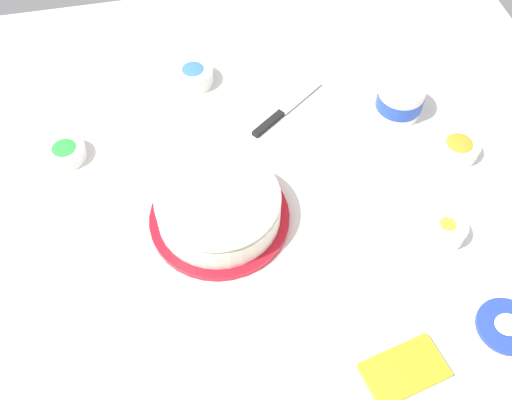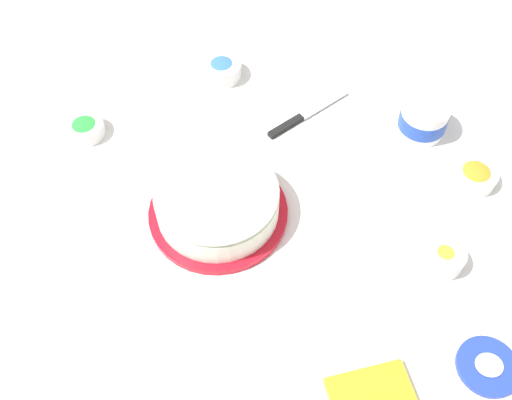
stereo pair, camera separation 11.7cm
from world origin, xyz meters
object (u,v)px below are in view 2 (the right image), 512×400
frosting_tub_lid (488,366)px  sprinkle_bowl_orange (475,175)px  sprinkle_bowl_green (85,128)px  sprinkle_bowl_yellow (443,257)px  frosted_cake (217,201)px  sprinkle_bowl_blue (222,69)px  candy_box_lower (370,393)px  frosting_tub (424,118)px  spreading_knife (302,117)px

frosting_tub_lid → sprinkle_bowl_orange: sprinkle_bowl_orange is taller
sprinkle_bowl_green → sprinkle_bowl_yellow: bearing=-26.3°
frosted_cake → sprinkle_bowl_blue: frosted_cake is taller
sprinkle_bowl_green → candy_box_lower: size_ratio=0.63×
frosting_tub_lid → candy_box_lower: candy_box_lower is taller
frosting_tub → frosting_tub_lid: (0.01, -0.56, -0.04)m
sprinkle_bowl_blue → candy_box_lower: 0.84m
sprinkle_bowl_blue → sprinkle_bowl_orange: bearing=-32.8°
sprinkle_bowl_orange → candy_box_lower: size_ratio=0.67×
sprinkle_bowl_yellow → candy_box_lower: sprinkle_bowl_yellow is taller
sprinkle_bowl_green → candy_box_lower: bearing=-47.6°
frosted_cake → spreading_knife: bearing=53.7°
sprinkle_bowl_blue → spreading_knife: bearing=-39.1°
sprinkle_bowl_orange → sprinkle_bowl_blue: bearing=147.2°
frosted_cake → sprinkle_bowl_yellow: size_ratio=3.52×
frosting_tub_lid → sprinkle_bowl_orange: (0.08, 0.41, 0.01)m
frosted_cake → candy_box_lower: 0.46m
candy_box_lower → sprinkle_bowl_blue: bearing=95.6°
frosted_cake → candy_box_lower: bearing=-55.8°
frosted_cake → spreading_knife: size_ratio=1.42×
sprinkle_bowl_blue → candy_box_lower: (0.25, -0.80, -0.01)m
spreading_knife → sprinkle_bowl_orange: size_ratio=2.14×
sprinkle_bowl_orange → candy_box_lower: sprinkle_bowl_orange is taller
sprinkle_bowl_yellow → frosting_tub: bearing=85.3°
frosted_cake → sprinkle_bowl_green: (-0.30, 0.23, -0.03)m
frosting_tub_lid → spreading_knife: 0.67m
sprinkle_bowl_green → frosting_tub: bearing=-1.3°
frosting_tub → sprinkle_bowl_yellow: frosting_tub is taller
frosting_tub → sprinkle_bowl_green: bearing=178.7°
candy_box_lower → frosted_cake: bearing=112.3°
frosting_tub_lid → sprinkle_bowl_yellow: 0.21m
frosting_tub → frosted_cake: bearing=-154.9°
spreading_knife → candy_box_lower: (0.06, -0.65, 0.00)m
frosted_cake → sprinkle_bowl_yellow: (0.44, -0.13, -0.02)m
frosted_cake → sprinkle_bowl_orange: frosted_cake is taller
frosting_tub_lid → candy_box_lower: (-0.21, -0.04, 0.00)m
sprinkle_bowl_orange → sprinkle_bowl_yellow: bearing=-119.7°
sprinkle_bowl_yellow → sprinkle_bowl_green: (-0.74, 0.37, -0.01)m
frosted_cake → sprinkle_bowl_yellow: 0.46m
sprinkle_bowl_blue → frosted_cake: bearing=-91.1°
sprinkle_bowl_green → sprinkle_bowl_blue: bearing=30.1°
frosting_tub_lid → sprinkle_bowl_yellow: (-0.04, 0.21, 0.02)m
sprinkle_bowl_yellow → spreading_knife: bearing=121.4°
sprinkle_bowl_yellow → candy_box_lower: bearing=-125.3°
candy_box_lower → frosting_tub: bearing=59.2°
frosting_tub → frosting_tub_lid: 0.56m
frosting_tub → spreading_knife: size_ratio=0.54×
frosted_cake → sprinkle_bowl_green: 0.39m
frosting_tub_lid → sprinkle_bowl_yellow: bearing=99.7°
spreading_knife → sprinkle_bowl_yellow: 0.46m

